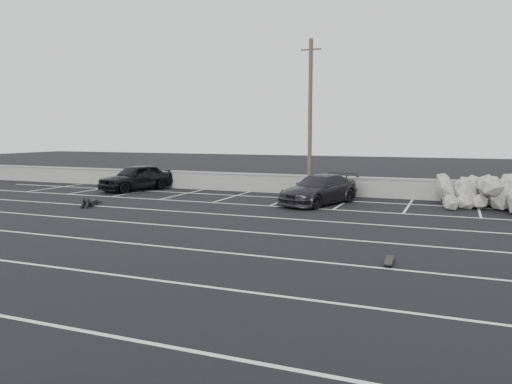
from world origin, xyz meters
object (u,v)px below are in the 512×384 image
at_px(utility_pole, 310,118).
at_px(trash_bin, 446,193).
at_px(person, 91,201).
at_px(riprap_pile, 489,197).
at_px(car_left, 136,177).
at_px(skateboard, 389,261).
at_px(car_right, 319,189).

height_order(utility_pole, trash_bin, utility_pole).
xyz_separation_m(trash_bin, person, (-15.49, -7.47, -0.21)).
bearing_deg(riprap_pile, car_left, -179.48).
xyz_separation_m(riprap_pile, skateboard, (-2.96, -11.63, -0.41)).
bearing_deg(skateboard, car_right, 110.64).
height_order(car_right, person, car_right).
height_order(car_right, skateboard, car_right).
relative_size(utility_pole, skateboard, 10.19).
distance_m(car_right, skateboard, 11.01).
bearing_deg(trash_bin, person, -154.25).
distance_m(car_left, utility_pole, 10.80).
xyz_separation_m(utility_pole, skateboard, (5.76, -12.73, -4.09)).
bearing_deg(person, car_left, 81.79).
height_order(car_left, skateboard, car_left).
relative_size(trash_bin, person, 0.36).
distance_m(car_left, car_right, 11.51).
height_order(utility_pole, person, utility_pole).
bearing_deg(car_left, person, -58.86).
bearing_deg(utility_pole, car_left, -172.85).
xyz_separation_m(trash_bin, skateboard, (-1.12, -13.13, -0.35)).
relative_size(utility_pole, trash_bin, 9.78).
height_order(utility_pole, riprap_pile, utility_pole).
height_order(person, skateboard, person).
relative_size(utility_pole, riprap_pile, 1.49).
bearing_deg(trash_bin, car_left, -174.39).
bearing_deg(skateboard, car_left, 140.69).
bearing_deg(car_right, person, -137.33).
bearing_deg(car_right, skateboard, -46.94).
bearing_deg(skateboard, utility_pole, 110.74).
distance_m(car_right, person, 10.78).
distance_m(car_left, skateboard, 19.64).
relative_size(car_right, person, 2.07).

